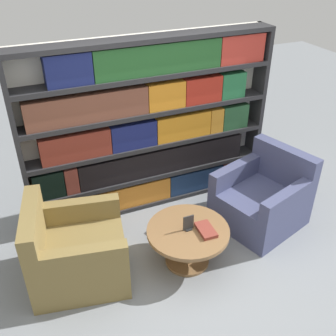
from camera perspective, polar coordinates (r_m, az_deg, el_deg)
ground_plane at (r=4.00m, az=5.13°, el=-15.34°), size 14.00×14.00×0.00m
bookshelf at (r=4.44m, az=-2.64°, el=5.95°), size 2.86×0.30×2.00m
armchair_left at (r=3.89m, az=-13.36°, el=-11.87°), size 1.01×0.96×0.84m
armchair_right at (r=4.56m, az=13.55°, el=-4.48°), size 1.07×1.03×0.84m
coffee_table at (r=3.93m, az=2.89°, el=-10.20°), size 0.81×0.81×0.42m
table_sign at (r=3.80m, az=2.97°, el=-8.09°), size 0.11×0.06×0.16m
stray_book at (r=3.83m, az=5.52°, el=-8.93°), size 0.16×0.26×0.04m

